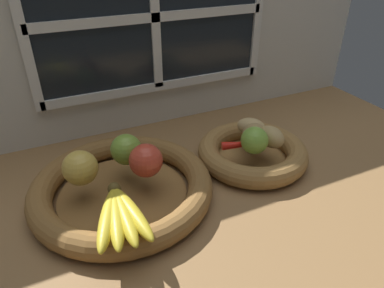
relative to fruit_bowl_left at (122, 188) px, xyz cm
name	(u,v)px	position (x,y,z in cm)	size (l,w,h in cm)	color
ground_plane	(200,176)	(19.64, 1.63, -3.94)	(140.00, 90.00, 3.00)	olive
back_wall	(153,28)	(19.64, 31.40, 25.45)	(140.00, 4.60, 55.00)	silver
fruit_bowl_left	(122,188)	(0.00, 0.00, 0.00)	(39.22, 39.22, 5.24)	brown
fruit_bowl_right	(252,153)	(33.36, 0.00, 0.02)	(27.39, 27.39, 5.24)	olive
apple_green_back	(126,149)	(2.88, 4.82, 6.28)	(6.94, 6.94, 6.94)	#7AA338
apple_red_right	(146,160)	(5.36, -1.37, 6.41)	(7.20, 7.20, 7.20)	#CC422D
apple_golden_left	(81,169)	(-7.58, 1.33, 6.43)	(7.25, 7.25, 7.25)	gold
banana_bunch_front	(120,215)	(-3.46, -12.83, 4.24)	(11.11, 17.70, 2.87)	gold
potato_large	(254,134)	(33.36, 0.00, 5.38)	(6.63, 5.65, 5.14)	#A38451
potato_small	(271,137)	(36.24, -2.88, 5.38)	(7.19, 4.84, 5.15)	tan
potato_back	(251,127)	(35.16, 3.96, 5.02)	(7.39, 5.03, 4.42)	tan
lime_near	(254,140)	(31.03, -3.49, 6.03)	(6.45, 6.45, 6.45)	#7AAD3D
chili_pepper	(252,144)	(31.85, -1.45, 3.81)	(2.01, 2.01, 14.68)	red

